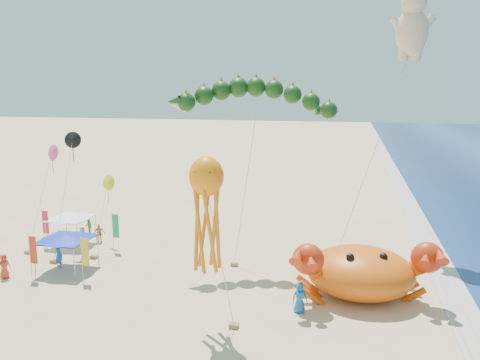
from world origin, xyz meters
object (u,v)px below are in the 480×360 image
canopy_blue (66,236)px  canopy_white (70,216)px  crab_inflatable (360,271)px  cherub_kite (412,23)px  octopus_kite (207,205)px  dragon_kite (254,102)px

canopy_blue → canopy_white: (-2.85, 4.96, -0.00)m
crab_inflatable → cherub_kite: bearing=73.7°
crab_inflatable → canopy_blue: size_ratio=2.44×
octopus_kite → canopy_blue: size_ratio=2.57×
crab_inflatable → cherub_kite: cherub_kite is taller
octopus_kite → cherub_kite: bearing=56.2°
crab_inflatable → dragon_kite: dragon_kite is taller
crab_inflatable → canopy_blue: (-20.16, -0.06, 0.73)m
cherub_kite → canopy_blue: cherub_kite is taller
cherub_kite → canopy_blue: (-23.43, -11.20, -15.12)m
crab_inflatable → canopy_blue: crab_inflatable is taller
octopus_kite → canopy_blue: octopus_kite is taller
crab_inflatable → cherub_kite: size_ratio=0.44×
cherub_kite → octopus_kite: cherub_kite is taller
dragon_kite → octopus_kite: 11.40m
canopy_white → crab_inflatable: bearing=-12.0°
octopus_kite → dragon_kite: bearing=87.9°
octopus_kite → canopy_white: 18.87m
dragon_kite → canopy_white: bearing=178.8°
crab_inflatable → canopy_white: crab_inflatable is taller
cherub_kite → canopy_blue: size_ratio=5.53×
crab_inflatable → canopy_blue: bearing=-179.8°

